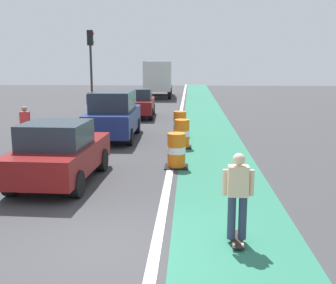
{
  "coord_description": "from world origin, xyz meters",
  "views": [
    {
      "loc": [
        1.49,
        -6.8,
        3.3
      ],
      "look_at": [
        0.89,
        4.5,
        1.1
      ],
      "focal_mm": 44.89,
      "sensor_mm": 36.0,
      "label": 1
    }
  ],
  "objects": [
    {
      "name": "delivery_truck_down_block",
      "position": [
        -1.41,
        31.77,
        1.85
      ],
      "size": [
        2.55,
        7.67,
        3.23
      ],
      "color": "beige",
      "rests_on": "ground"
    },
    {
      "name": "pedestrian_waiting",
      "position": [
        -4.18,
        16.63,
        0.86
      ],
      "size": [
        0.34,
        0.2,
        1.61
      ],
      "color": "#33333D",
      "rests_on": "ground"
    },
    {
      "name": "parked_sedan_third",
      "position": [
        -1.6,
        17.7,
        0.83
      ],
      "size": [
        2.07,
        4.18,
        1.7
      ],
      "color": "maroon",
      "rests_on": "ground"
    },
    {
      "name": "lane_divider_stripe",
      "position": [
        0.9,
        12.0,
        0.01
      ],
      "size": [
        0.2,
        80.0,
        0.01
      ],
      "primitive_type": "cube",
      "color": "silver",
      "rests_on": "ground"
    },
    {
      "name": "parked_suv_second",
      "position": [
        -1.75,
        10.8,
        1.04
      ],
      "size": [
        2.0,
        4.64,
        2.04
      ],
      "color": "navy",
      "rests_on": "ground"
    },
    {
      "name": "bike_lane_strip",
      "position": [
        2.4,
        12.0,
        0.0
      ],
      "size": [
        2.5,
        80.0,
        0.01
      ],
      "primitive_type": "cube",
      "color": "#286B51",
      "rests_on": "ground"
    },
    {
      "name": "traffic_barrel_back",
      "position": [
        1.05,
        11.65,
        0.53
      ],
      "size": [
        0.73,
        0.73,
        1.09
      ],
      "color": "orange",
      "rests_on": "ground"
    },
    {
      "name": "parked_sedan_nearest",
      "position": [
        -2.05,
        4.16,
        0.83
      ],
      "size": [
        2.04,
        4.17,
        1.7
      ],
      "color": "maroon",
      "rests_on": "ground"
    },
    {
      "name": "pedestrian_crossing",
      "position": [
        -4.75,
        8.64,
        0.86
      ],
      "size": [
        0.34,
        0.2,
        1.61
      ],
      "color": "#33333D",
      "rests_on": "ground"
    },
    {
      "name": "traffic_light_corner",
      "position": [
        -4.59,
        19.04,
        3.5
      ],
      "size": [
        0.41,
        0.32,
        5.1
      ],
      "color": "#2D2D2D",
      "rests_on": "ground"
    },
    {
      "name": "ground_plane",
      "position": [
        0.0,
        0.0,
        0.0
      ],
      "size": [
        100.0,
        100.0,
        0.0
      ],
      "primitive_type": "plane",
      "color": "#38383A"
    },
    {
      "name": "traffic_barrel_front",
      "position": [
        1.08,
        5.98,
        0.53
      ],
      "size": [
        0.73,
        0.73,
        1.09
      ],
      "color": "orange",
      "rests_on": "ground"
    },
    {
      "name": "skateboarder_on_lane",
      "position": [
        2.37,
        0.5,
        0.91
      ],
      "size": [
        0.57,
        0.8,
        1.69
      ],
      "color": "black",
      "rests_on": "ground"
    },
    {
      "name": "traffic_barrel_mid",
      "position": [
        1.19,
        9.05,
        0.53
      ],
      "size": [
        0.73,
        0.73,
        1.09
      ],
      "color": "orange",
      "rests_on": "ground"
    }
  ]
}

